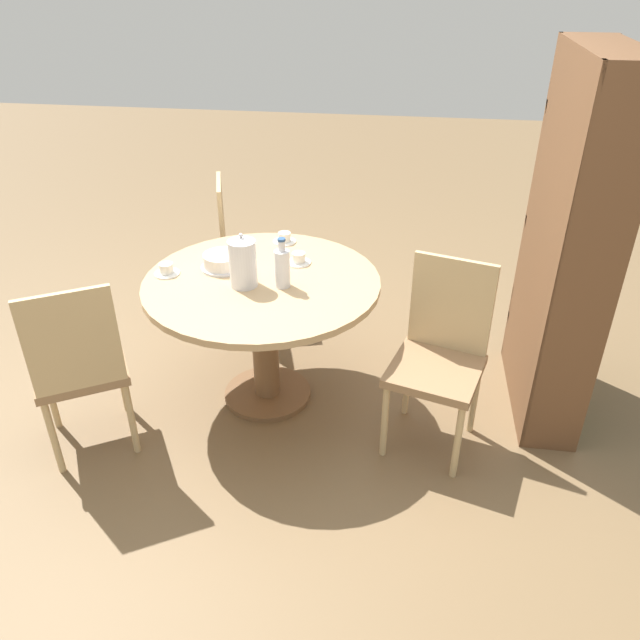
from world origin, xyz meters
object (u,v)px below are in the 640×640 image
object	(u,v)px
chair_b	(79,365)
bookshelf	(562,250)
cup_c	(284,238)
chair_c	(440,353)
coffee_pot	(243,262)
cup_b	(299,259)
water_bottle	(282,267)
cup_a	(167,270)
cake_main	(223,261)
chair_a	(244,247)

from	to	relation	value
chair_b	bookshelf	xyz separation A→B (m)	(-0.75, 2.25, 0.40)
bookshelf	cup_c	size ratio (longest dim) A/B	14.13
chair_c	coffee_pot	distance (m)	1.06
cup_b	water_bottle	bearing A→B (deg)	-6.95
chair_b	cup_c	bearing A→B (deg)	-158.95
cup_c	coffee_pot	bearing A→B (deg)	-10.24
bookshelf	cup_b	distance (m)	1.34
chair_c	cup_a	xyz separation A→B (m)	(-0.19, -1.42, 0.26)
coffee_pot	cup_a	xyz separation A→B (m)	(-0.06, -0.43, -0.10)
cake_main	coffee_pot	bearing A→B (deg)	42.06
chair_a	water_bottle	bearing A→B (deg)	-170.63
chair_c	cup_a	bearing A→B (deg)	-171.30
chair_b	chair_c	xyz separation A→B (m)	(-0.34, 1.69, 0.00)
chair_c	bookshelf	world-z (taller)	bookshelf
cake_main	cup_a	world-z (taller)	cake_main
chair_a	chair_c	distance (m)	1.65
chair_b	water_bottle	xyz separation A→B (m)	(-0.49, 0.89, 0.34)
chair_a	chair_b	world-z (taller)	same
chair_b	cake_main	xyz separation A→B (m)	(-0.64, 0.54, 0.27)
chair_a	cup_a	size ratio (longest dim) A/B	7.32
bookshelf	cup_a	size ratio (longest dim) A/B	14.13
coffee_pot	cup_c	xyz separation A→B (m)	(-0.55, 0.10, -0.10)
bookshelf	cake_main	size ratio (longest dim) A/B	7.96
coffee_pot	cup_c	bearing A→B (deg)	169.76
bookshelf	cake_main	distance (m)	1.72
bookshelf	water_bottle	world-z (taller)	bookshelf
bookshelf	coffee_pot	world-z (taller)	bookshelf
chair_a	bookshelf	distance (m)	1.98
water_bottle	cup_c	distance (m)	0.54
chair_b	bookshelf	size ratio (longest dim) A/B	0.52
bookshelf	cake_main	xyz separation A→B (m)	(0.10, -1.72, -0.13)
coffee_pot	bookshelf	bearing A→B (deg)	100.12
chair_a	water_bottle	distance (m)	1.09
chair_c	cup_c	xyz separation A→B (m)	(-0.67, -0.89, 0.26)
chair_b	cup_a	world-z (taller)	chair_b
cup_b	bookshelf	bearing A→B (deg)	89.52
chair_c	coffee_pot	xyz separation A→B (m)	(-0.13, -0.99, 0.36)
bookshelf	coffee_pot	xyz separation A→B (m)	(0.28, -1.56, -0.04)
coffee_pot	chair_b	bearing A→B (deg)	-56.12
chair_a	cup_c	world-z (taller)	chair_a
coffee_pot	cake_main	size ratio (longest dim) A/B	1.20
chair_b	coffee_pot	size ratio (longest dim) A/B	3.42
chair_c	cup_a	size ratio (longest dim) A/B	7.32
chair_b	bookshelf	distance (m)	2.41
chair_c	cup_b	distance (m)	0.91
cup_b	cup_c	world-z (taller)	same
chair_b	bookshelf	bearing A→B (deg)	167.41
chair_b	water_bottle	world-z (taller)	water_bottle
chair_b	water_bottle	bearing A→B (deg)	177.71
chair_b	cup_a	size ratio (longest dim) A/B	7.32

